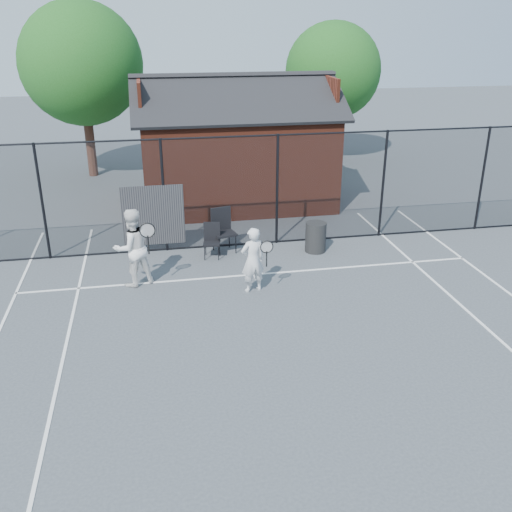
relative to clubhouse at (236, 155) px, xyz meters
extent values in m
plane|color=#3F4448|center=(-0.50, -9.00, -1.61)|extent=(80.00, 80.00, 0.00)
cube|color=white|center=(-0.50, -6.00, -1.60)|extent=(11.00, 0.06, 0.01)
cube|color=white|center=(-4.61, -11.00, -1.60)|extent=(0.06, 18.00, 0.01)
cube|color=white|center=(-0.50, -6.15, -1.60)|extent=(0.06, 0.30, 0.01)
cylinder|color=black|center=(-5.50, -4.00, -0.11)|extent=(0.07, 0.07, 3.00)
cylinder|color=black|center=(-2.50, -4.00, -0.11)|extent=(0.07, 0.07, 3.00)
cylinder|color=black|center=(0.50, -4.00, -0.11)|extent=(0.07, 0.07, 3.00)
cylinder|color=black|center=(3.50, -4.00, -0.11)|extent=(0.07, 0.07, 3.00)
cylinder|color=black|center=(6.50, -4.00, -0.11)|extent=(0.07, 0.07, 3.00)
cylinder|color=black|center=(-0.50, -4.00, 1.36)|extent=(22.00, 0.04, 0.04)
cylinder|color=black|center=(-0.50, -4.00, -1.58)|extent=(22.00, 0.04, 0.04)
cube|color=black|center=(-0.50, -4.00, -0.11)|extent=(22.00, 3.00, 0.01)
cube|color=black|center=(-2.80, -4.02, -0.61)|extent=(1.60, 0.04, 1.60)
cube|color=#5E2516|center=(0.00, 0.00, -0.11)|extent=(6.00, 4.00, 3.00)
cube|color=black|center=(0.00, -1.00, 1.92)|extent=(6.50, 2.36, 1.32)
cube|color=black|center=(0.00, 1.00, 1.92)|extent=(6.50, 2.36, 1.32)
cube|color=#5E2516|center=(-2.95, 0.00, 1.92)|extent=(0.10, 2.80, 1.06)
cube|color=#5E2516|center=(2.95, 0.00, 1.92)|extent=(0.10, 2.80, 1.06)
cylinder|color=#371F16|center=(-5.00, 4.50, -0.35)|extent=(0.36, 0.36, 2.52)
sphere|color=#194D16|center=(-5.00, 4.50, 2.59)|extent=(4.48, 4.48, 4.48)
cylinder|color=#371F16|center=(5.00, 5.50, -0.49)|extent=(0.36, 0.36, 2.23)
sphere|color=#194D16|center=(5.00, 5.50, 2.11)|extent=(3.97, 3.97, 3.97)
imported|color=silver|center=(-0.69, -6.85, -0.85)|extent=(0.62, 0.48, 1.52)
torus|color=black|center=(-0.44, -7.16, -0.43)|extent=(0.30, 0.02, 0.30)
cylinder|color=black|center=(-0.44, -7.16, -0.71)|extent=(0.03, 0.03, 0.37)
imported|color=white|center=(-3.32, -5.99, -0.69)|extent=(1.10, 1.00, 1.83)
torus|color=black|center=(-2.96, -6.36, -0.16)|extent=(0.36, 0.03, 0.36)
cylinder|color=black|center=(-2.96, -6.36, -0.51)|extent=(0.03, 0.03, 0.44)
cube|color=black|center=(-1.37, -4.73, -1.16)|extent=(0.50, 0.51, 0.89)
cube|color=black|center=(-1.00, -4.40, -1.03)|extent=(0.67, 0.69, 1.15)
cylinder|color=black|center=(1.38, -4.81, -1.21)|extent=(0.62, 0.62, 0.80)
camera|label=1|loc=(-2.80, -18.35, 4.14)|focal=40.00mm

